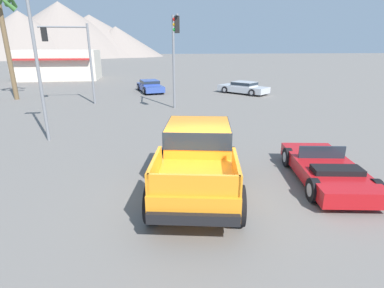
{
  "coord_description": "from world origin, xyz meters",
  "views": [
    {
      "loc": [
        -1.16,
        -7.31,
        4.16
      ],
      "look_at": [
        0.1,
        1.46,
        1.24
      ],
      "focal_mm": 28.0,
      "sensor_mm": 36.0,
      "label": 1
    }
  ],
  "objects_px": {
    "parked_car_silver": "(243,87)",
    "traffic_light_crosswalk": "(175,46)",
    "street_lamp_post": "(33,39)",
    "parked_car_blue": "(150,86)",
    "palm_tree_tall": "(3,19)",
    "traffic_light_main": "(71,49)",
    "red_convertible_car": "(326,170)",
    "orange_pickup_truck": "(197,155)"
  },
  "relations": [
    {
      "from": "parked_car_silver",
      "to": "traffic_light_crosswalk",
      "type": "xyz_separation_m",
      "value": [
        -6.79,
        -6.8,
        3.61
      ]
    },
    {
      "from": "street_lamp_post",
      "to": "parked_car_blue",
      "type": "bearing_deg",
      "value": 71.99
    },
    {
      "from": "palm_tree_tall",
      "to": "traffic_light_main",
      "type": "bearing_deg",
      "value": -27.83
    },
    {
      "from": "red_convertible_car",
      "to": "traffic_light_crosswalk",
      "type": "height_order",
      "value": "traffic_light_crosswalk"
    },
    {
      "from": "parked_car_silver",
      "to": "palm_tree_tall",
      "type": "bearing_deg",
      "value": 139.96
    },
    {
      "from": "orange_pickup_truck",
      "to": "parked_car_silver",
      "type": "height_order",
      "value": "orange_pickup_truck"
    },
    {
      "from": "street_lamp_post",
      "to": "parked_car_silver",
      "type": "bearing_deg",
      "value": 43.39
    },
    {
      "from": "parked_car_silver",
      "to": "street_lamp_post",
      "type": "relative_size",
      "value": 0.62
    },
    {
      "from": "parked_car_silver",
      "to": "traffic_light_crosswalk",
      "type": "relative_size",
      "value": 0.75
    },
    {
      "from": "parked_car_silver",
      "to": "palm_tree_tall",
      "type": "height_order",
      "value": "palm_tree_tall"
    },
    {
      "from": "red_convertible_car",
      "to": "palm_tree_tall",
      "type": "distance_m",
      "value": 24.73
    },
    {
      "from": "orange_pickup_truck",
      "to": "traffic_light_crosswalk",
      "type": "distance_m",
      "value": 11.91
    },
    {
      "from": "traffic_light_crosswalk",
      "to": "palm_tree_tall",
      "type": "distance_m",
      "value": 14.02
    },
    {
      "from": "orange_pickup_truck",
      "to": "parked_car_blue",
      "type": "bearing_deg",
      "value": 104.41
    },
    {
      "from": "traffic_light_crosswalk",
      "to": "street_lamp_post",
      "type": "height_order",
      "value": "street_lamp_post"
    },
    {
      "from": "parked_car_blue",
      "to": "traffic_light_main",
      "type": "bearing_deg",
      "value": 32.55
    },
    {
      "from": "parked_car_blue",
      "to": "street_lamp_post",
      "type": "height_order",
      "value": "street_lamp_post"
    },
    {
      "from": "palm_tree_tall",
      "to": "orange_pickup_truck",
      "type": "bearing_deg",
      "value": -56.25
    },
    {
      "from": "parked_car_silver",
      "to": "street_lamp_post",
      "type": "xyz_separation_m",
      "value": [
        -13.17,
        -12.45,
        3.85
      ]
    },
    {
      "from": "orange_pickup_truck",
      "to": "palm_tree_tall",
      "type": "bearing_deg",
      "value": 134.83
    },
    {
      "from": "street_lamp_post",
      "to": "traffic_light_crosswalk",
      "type": "bearing_deg",
      "value": 41.52
    },
    {
      "from": "orange_pickup_truck",
      "to": "street_lamp_post",
      "type": "xyz_separation_m",
      "value": [
        -5.98,
        5.85,
        3.3
      ]
    },
    {
      "from": "red_convertible_car",
      "to": "street_lamp_post",
      "type": "xyz_separation_m",
      "value": [
        -10.11,
        5.91,
        4.0
      ]
    },
    {
      "from": "orange_pickup_truck",
      "to": "street_lamp_post",
      "type": "bearing_deg",
      "value": 146.71
    },
    {
      "from": "orange_pickup_truck",
      "to": "parked_car_blue",
      "type": "height_order",
      "value": "orange_pickup_truck"
    },
    {
      "from": "parked_car_blue",
      "to": "palm_tree_tall",
      "type": "height_order",
      "value": "palm_tree_tall"
    },
    {
      "from": "parked_car_silver",
      "to": "palm_tree_tall",
      "type": "distance_m",
      "value": 19.91
    },
    {
      "from": "parked_car_silver",
      "to": "street_lamp_post",
      "type": "bearing_deg",
      "value": -177.92
    },
    {
      "from": "parked_car_silver",
      "to": "traffic_light_crosswalk",
      "type": "bearing_deg",
      "value": -176.26
    },
    {
      "from": "palm_tree_tall",
      "to": "street_lamp_post",
      "type": "bearing_deg",
      "value": -63.63
    },
    {
      "from": "parked_car_silver",
      "to": "palm_tree_tall",
      "type": "xyz_separation_m",
      "value": [
        -19.13,
        -0.43,
        5.49
      ]
    },
    {
      "from": "orange_pickup_truck",
      "to": "traffic_light_crosswalk",
      "type": "height_order",
      "value": "traffic_light_crosswalk"
    },
    {
      "from": "parked_car_blue",
      "to": "traffic_light_crosswalk",
      "type": "relative_size",
      "value": 0.77
    },
    {
      "from": "traffic_light_crosswalk",
      "to": "traffic_light_main",
      "type": "bearing_deg",
      "value": -116.91
    },
    {
      "from": "red_convertible_car",
      "to": "palm_tree_tall",
      "type": "bearing_deg",
      "value": 141.57
    },
    {
      "from": "orange_pickup_truck",
      "to": "traffic_light_main",
      "type": "height_order",
      "value": "traffic_light_main"
    },
    {
      "from": "parked_car_blue",
      "to": "palm_tree_tall",
      "type": "xyz_separation_m",
      "value": [
        -10.75,
        -2.7,
        5.48
      ]
    },
    {
      "from": "red_convertible_car",
      "to": "traffic_light_main",
      "type": "height_order",
      "value": "traffic_light_main"
    },
    {
      "from": "traffic_light_main",
      "to": "palm_tree_tall",
      "type": "distance_m",
      "value": 6.34
    },
    {
      "from": "traffic_light_crosswalk",
      "to": "parked_car_blue",
      "type": "bearing_deg",
      "value": -170.03
    },
    {
      "from": "parked_car_blue",
      "to": "orange_pickup_truck",
      "type": "bearing_deg",
      "value": 80.82
    },
    {
      "from": "traffic_light_main",
      "to": "palm_tree_tall",
      "type": "xyz_separation_m",
      "value": [
        -5.28,
        2.79,
        2.13
      ]
    }
  ]
}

